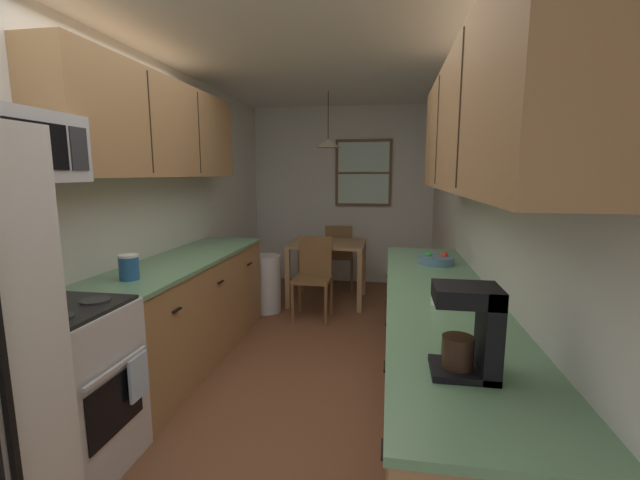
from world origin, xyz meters
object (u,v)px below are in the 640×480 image
object	(u,v)px
table_serving_bowl	(321,240)
stove_range	(60,390)
mug_by_coffeemaker	(439,296)
coffee_maker	(474,329)
dining_chair_far	(339,254)
trash_bin	(267,284)
microwave_over_range	(14,147)
dining_table	(328,252)
fruit_bowl	(436,259)
storage_canister	(129,267)
dining_chair_near	(314,273)

from	to	relation	value
table_serving_bowl	stove_range	bearing A→B (deg)	-104.92
mug_by_coffeemaker	table_serving_bowl	world-z (taller)	mug_by_coffeemaker
coffee_maker	table_serving_bowl	size ratio (longest dim) A/B	1.88
dining_chair_far	trash_bin	distance (m)	1.32
microwave_over_range	dining_table	size ratio (longest dim) A/B	0.64
microwave_over_range	table_serving_bowl	world-z (taller)	microwave_over_range
fruit_bowl	table_serving_bowl	bearing A→B (deg)	124.65
trash_bin	storage_canister	size ratio (longest dim) A/B	3.95
stove_range	fruit_bowl	xyz separation A→B (m)	(2.05, 1.49, 0.46)
microwave_over_range	dining_table	world-z (taller)	microwave_over_range
trash_bin	table_serving_bowl	size ratio (longest dim) A/B	3.96
microwave_over_range	coffee_maker	distance (m)	2.22
storage_canister	trash_bin	bearing A→B (deg)	81.78
stove_range	fruit_bowl	world-z (taller)	stove_range
dining_table	table_serving_bowl	xyz separation A→B (m)	(-0.08, -0.01, 0.15)
microwave_over_range	dining_chair_near	world-z (taller)	microwave_over_range
microwave_over_range	trash_bin	size ratio (longest dim) A/B	0.87
dining_chair_far	table_serving_bowl	xyz separation A→B (m)	(-0.15, -0.60, 0.29)
dining_table	table_serving_bowl	distance (m)	0.17
coffee_maker	mug_by_coffeemaker	world-z (taller)	coffee_maker
mug_by_coffeemaker	fruit_bowl	distance (m)	1.05
dining_table	microwave_over_range	bearing A→B (deg)	-108.08
dining_chair_near	coffee_maker	distance (m)	3.22
storage_canister	coffee_maker	distance (m)	2.22
coffee_maker	dining_chair_far	bearing A→B (deg)	103.13
microwave_over_range	stove_range	bearing A→B (deg)	-0.03
stove_range	dining_table	distance (m)	3.36
stove_range	microwave_over_range	bearing A→B (deg)	179.97
table_serving_bowl	mug_by_coffeemaker	bearing A→B (deg)	-68.44
microwave_over_range	fruit_bowl	world-z (taller)	microwave_over_range
mug_by_coffeemaker	dining_table	bearing A→B (deg)	110.04
trash_bin	coffee_maker	xyz separation A→B (m)	(1.68, -3.06, 0.73)
coffee_maker	mug_by_coffeemaker	size ratio (longest dim) A/B	2.67
trash_bin	dining_table	bearing A→B (deg)	37.88
dining_table	trash_bin	distance (m)	0.87
fruit_bowl	table_serving_bowl	world-z (taller)	fruit_bowl
dining_table	coffee_maker	world-z (taller)	coffee_maker
storage_canister	mug_by_coffeemaker	xyz separation A→B (m)	(1.96, -0.20, -0.03)
fruit_bowl	table_serving_bowl	distance (m)	2.11
dining_chair_far	fruit_bowl	size ratio (longest dim) A/B	3.28
dining_chair_near	coffee_maker	size ratio (longest dim) A/B	2.84
trash_bin	table_serving_bowl	distance (m)	0.88
fruit_bowl	microwave_over_range	bearing A→B (deg)	-145.47
trash_bin	mug_by_coffeemaker	world-z (taller)	mug_by_coffeemaker
trash_bin	fruit_bowl	xyz separation A→B (m)	(1.76, -1.23, 0.60)
dining_chair_far	coffee_maker	xyz separation A→B (m)	(0.97, -4.16, 0.57)
stove_range	table_serving_bowl	size ratio (longest dim) A/B	6.53
dining_chair_near	mug_by_coffeemaker	distance (m)	2.48
mug_by_coffeemaker	fruit_bowl	xyz separation A→B (m)	(0.10, 1.05, -0.01)
dining_table	dining_chair_far	size ratio (longest dim) A/B	1.01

